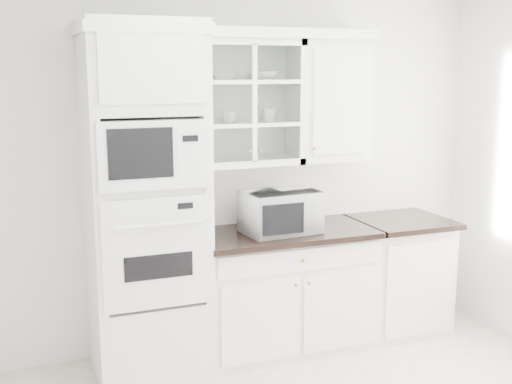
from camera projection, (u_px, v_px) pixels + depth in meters
name	position (u px, v px, depth m)	size (l,w,h in m)	color
room_shell	(313.00, 126.00, 3.55)	(4.00, 3.50, 2.70)	white
oven_column	(146.00, 204.00, 4.30)	(0.76, 0.68, 2.40)	white
base_cabinet_run	(284.00, 288.00, 4.83)	(1.32, 0.67, 0.92)	white
extra_base_cabinet	(397.00, 273.00, 5.19)	(0.72, 0.67, 0.92)	white
upper_cabinet_glass	(246.00, 103.00, 4.61)	(0.80, 0.33, 0.90)	white
upper_cabinet_solid	(330.00, 101.00, 4.85)	(0.55, 0.33, 0.90)	white
crown_molding	(233.00, 33.00, 4.46)	(2.14, 0.38, 0.07)	white
countertop_microwave	(279.00, 211.00, 4.65)	(0.53, 0.44, 0.31)	white
bowl_a	(224.00, 77.00, 4.51)	(0.20, 0.20, 0.05)	white
bowl_b	(265.00, 76.00, 4.64)	(0.20, 0.20, 0.06)	white
cup_a	(229.00, 117.00, 4.58)	(0.11, 0.11, 0.09)	white
cup_b	(269.00, 115.00, 4.67)	(0.10, 0.10, 0.10)	white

